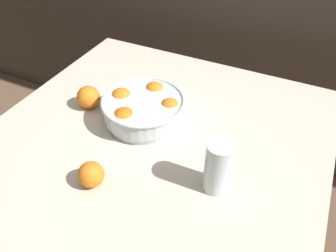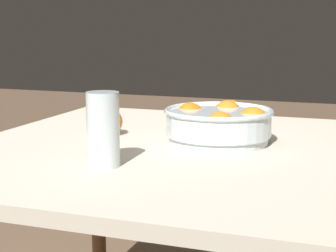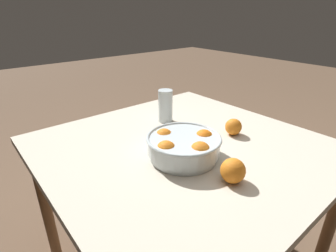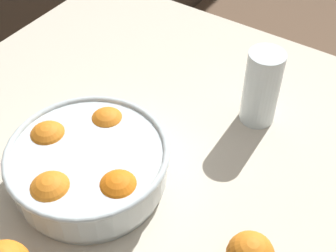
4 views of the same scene
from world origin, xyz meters
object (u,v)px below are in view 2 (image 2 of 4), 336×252
object	(u,v)px
juice_glass	(103,134)
orange_loose_near_bowl	(109,122)
fruit_bowl	(219,123)
orange_loose_front	(231,114)

from	to	relation	value
juice_glass	orange_loose_near_bowl	xyz separation A→B (m)	(-0.30, -0.13, -0.03)
fruit_bowl	juice_glass	world-z (taller)	juice_glass
juice_glass	orange_loose_front	bearing A→B (deg)	163.99
orange_loose_front	juice_glass	bearing A→B (deg)	-16.01
orange_loose_near_bowl	orange_loose_front	bearing A→B (deg)	127.08
juice_glass	orange_loose_front	size ratio (longest dim) A/B	1.96
fruit_bowl	orange_loose_front	distance (m)	0.21
orange_loose_near_bowl	orange_loose_front	world-z (taller)	orange_loose_front
juice_glass	orange_loose_front	world-z (taller)	juice_glass
fruit_bowl	juice_glass	bearing A→B (deg)	-28.42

